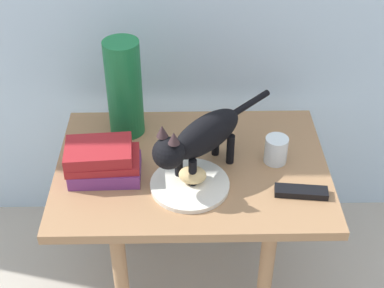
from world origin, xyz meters
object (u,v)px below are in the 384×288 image
(green_vase, at_px, (124,89))
(side_table, at_px, (192,183))
(tv_remote, at_px, (301,192))
(cat, at_px, (200,138))
(book_stack, at_px, (103,162))
(candle_jar, at_px, (276,151))
(plate, at_px, (190,185))
(bread_roll, at_px, (193,175))

(green_vase, bearing_deg, side_table, -41.22)
(green_vase, distance_m, tv_remote, 0.63)
(cat, relative_size, green_vase, 1.12)
(side_table, xyz_separation_m, book_stack, (-0.26, -0.04, 0.12))
(cat, relative_size, book_stack, 1.64)
(candle_jar, bearing_deg, tv_remote, -70.70)
(tv_remote, bearing_deg, candle_jar, 115.96)
(green_vase, xyz_separation_m, tv_remote, (0.52, -0.32, -0.15))
(cat, height_order, candle_jar, cat)
(cat, height_order, book_stack, cat)
(candle_jar, bearing_deg, side_table, -176.53)
(cat, distance_m, book_stack, 0.29)
(plate, bearing_deg, green_vase, 125.48)
(plate, relative_size, green_vase, 0.71)
(bread_roll, distance_m, cat, 0.11)
(plate, bearing_deg, bread_roll, 30.26)
(plate, distance_m, candle_jar, 0.29)
(plate, bearing_deg, side_table, 85.31)
(bread_roll, distance_m, book_stack, 0.27)
(cat, distance_m, green_vase, 0.32)
(book_stack, height_order, tv_remote, book_stack)
(bread_roll, bearing_deg, candle_jar, 23.15)
(tv_remote, bearing_deg, plate, 179.59)
(book_stack, bearing_deg, bread_roll, -10.83)
(green_vase, bearing_deg, book_stack, -103.51)
(bread_roll, xyz_separation_m, green_vase, (-0.21, 0.27, 0.12))
(book_stack, xyz_separation_m, candle_jar, (0.52, 0.06, -0.01))
(bread_roll, bearing_deg, side_table, 90.86)
(green_vase, bearing_deg, tv_remote, -31.78)
(cat, xyz_separation_m, book_stack, (-0.28, -0.00, -0.08))
(plate, xyz_separation_m, green_vase, (-0.20, 0.28, 0.15))
(book_stack, height_order, green_vase, green_vase)
(cat, xyz_separation_m, candle_jar, (0.23, 0.06, -0.09))
(side_table, relative_size, cat, 2.29)
(cat, height_order, green_vase, green_vase)
(candle_jar, bearing_deg, bread_roll, -156.85)
(side_table, bearing_deg, candle_jar, 3.47)
(side_table, xyz_separation_m, candle_jar, (0.25, 0.02, 0.11))
(side_table, height_order, tv_remote, tv_remote)
(side_table, height_order, book_stack, book_stack)
(side_table, xyz_separation_m, plate, (-0.01, -0.10, 0.08))
(plate, bearing_deg, cat, 63.24)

